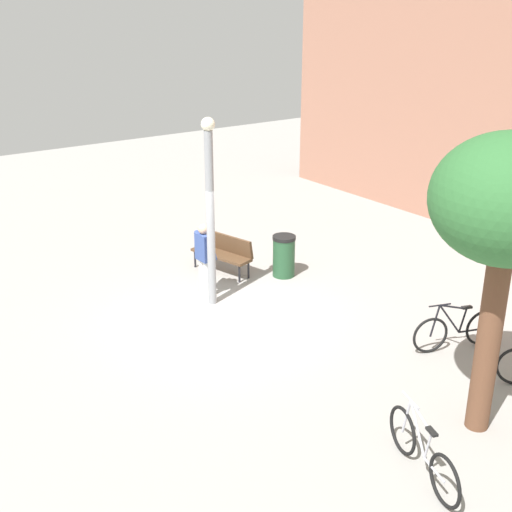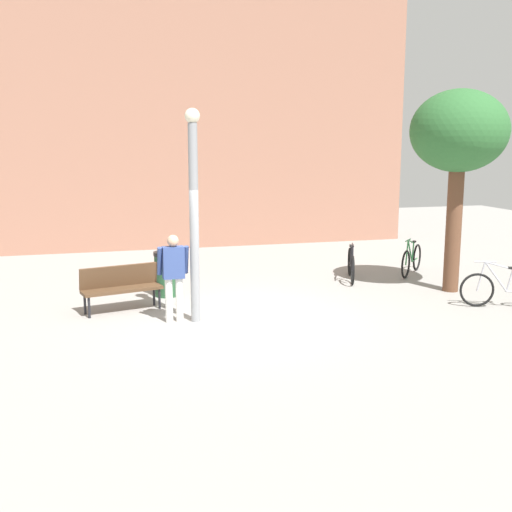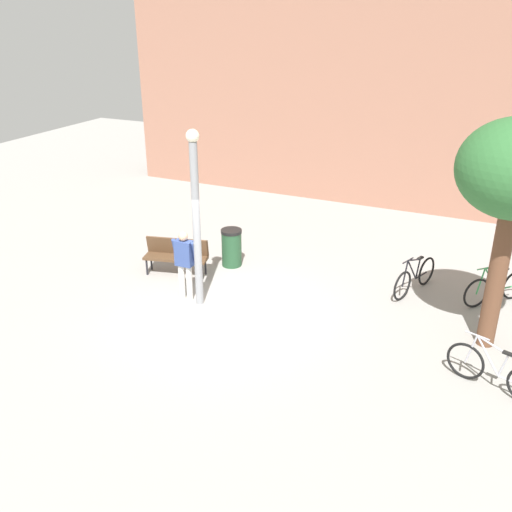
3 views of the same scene
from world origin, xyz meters
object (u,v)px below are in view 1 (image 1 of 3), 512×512
bicycle_silver (422,452)px  person_by_lamppost (204,255)px  plaza_tree (508,205)px  trash_bin (284,256)px  park_bench (223,250)px  bicycle_black (456,330)px  lamppost (210,206)px

bicycle_silver → person_by_lamppost: bearing=173.9°
plaza_tree → trash_bin: plaza_tree is taller
park_bench → bicycle_black: bicycle_black is taller
person_by_lamppost → trash_bin: size_ratio=1.68×
lamppost → trash_bin: size_ratio=4.00×
bicycle_silver → lamppost: bearing=174.1°
plaza_tree → park_bench: bearing=178.1°
trash_bin → bicycle_black: bearing=5.3°
bicycle_silver → park_bench: bearing=166.7°
park_bench → plaza_tree: bearing=-1.9°
bicycle_black → bicycle_silver: bearing=-58.7°
lamppost → plaza_tree: plaza_tree is taller
park_bench → plaza_tree: size_ratio=0.37×
lamppost → park_bench: size_ratio=2.38×
park_bench → trash_bin: 1.45m
trash_bin → plaza_tree: bearing=-11.2°
plaza_tree → bicycle_black: 3.96m
lamppost → bicycle_silver: bearing=-5.9°
lamppost → bicycle_silver: (6.32, -0.66, -1.80)m
lamppost → trash_bin: (-0.28, 2.16, -1.68)m
lamppost → person_by_lamppost: bearing=171.3°
park_bench → trash_bin: trash_bin is taller
bicycle_silver → trash_bin: 7.17m
person_by_lamppost → lamppost: bearing=-8.7°
bicycle_silver → trash_bin: bearing=156.8°
park_bench → bicycle_black: 5.84m
lamppost → bicycle_black: (4.34, 2.59, -1.80)m
bicycle_black → trash_bin: trash_bin is taller
person_by_lamppost → bicycle_black: 5.40m
lamppost → plaza_tree: size_ratio=0.88×
person_by_lamppost → trash_bin: (0.12, 2.10, -0.47)m
person_by_lamppost → plaza_tree: 7.01m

